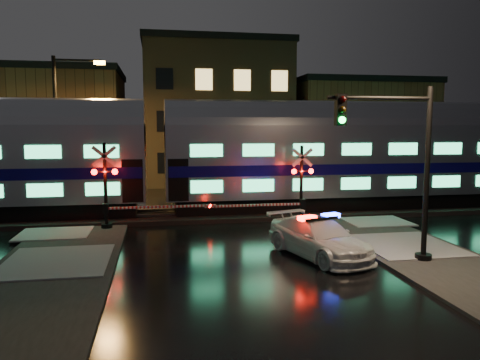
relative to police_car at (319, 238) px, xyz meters
name	(u,v)px	position (x,y,z in m)	size (l,w,h in m)	color
ground	(230,237)	(-2.73, 3.53, -0.71)	(120.00, 120.00, 0.00)	black
ballast	(216,214)	(-2.73, 8.53, -0.59)	(90.00, 4.20, 0.24)	black
sidewalk_left	(35,294)	(-9.23, -2.47, -0.65)	(4.00, 20.00, 0.12)	#2D2D2D
sidewalk_right	(453,269)	(3.77, -2.47, -0.65)	(4.00, 20.00, 0.12)	#2D2D2D
building_left	(36,130)	(-15.73, 25.53, 3.79)	(14.00, 10.00, 9.00)	brown
building_mid	(214,116)	(-0.73, 26.03, 5.04)	(12.00, 11.00, 11.50)	brown
building_right	(352,133)	(12.27, 25.53, 3.54)	(12.00, 10.00, 8.50)	brown
train	(155,153)	(-5.87, 8.53, 2.68)	(51.00, 3.12, 5.92)	black
police_car	(319,238)	(0.00, 0.00, 0.00)	(3.27, 5.18, 1.56)	white
crossing_signal_right	(295,192)	(0.82, 5.83, 0.88)	(5.43, 0.64, 3.84)	black
crossing_signal_left	(114,195)	(-7.77, 5.84, 0.96)	(5.70, 0.65, 4.03)	black
traffic_light	(402,171)	(2.40, -1.41, 2.53)	(3.94, 0.71, 6.09)	black
streetlight	(62,122)	(-11.17, 12.53, 4.35)	(2.93, 0.31, 8.76)	black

